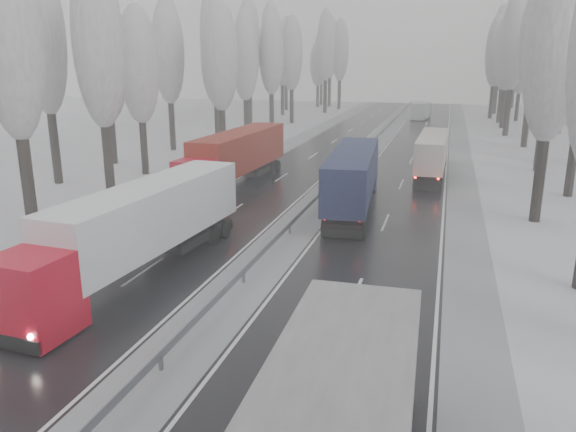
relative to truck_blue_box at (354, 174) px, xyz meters
The scene contains 50 objects.
carriageway_right 4.74m from the truck_blue_box, 50.28° to the left, with size 7.50×200.00×0.03m, color black.
carriageway_left 8.86m from the truck_blue_box, 158.55° to the left, with size 7.50×200.00×0.03m, color black.
median_slush 4.78m from the truck_blue_box, 130.61° to the left, with size 3.00×200.00×0.04m, color #979A9E.
shoulder_right 8.52m from the truck_blue_box, 22.43° to the left, with size 2.40×200.00×0.04m, color #979A9E.
shoulder_left 13.47m from the truck_blue_box, 166.41° to the left, with size 2.40×200.00×0.04m, color #979A9E.
median_guardrail 4.50m from the truck_blue_box, 130.73° to the left, with size 0.12×200.00×0.76m.
tree_18 14.41m from the truck_blue_box, ahead, with size 3.60×3.60×16.58m.
tree_22 24.82m from the truck_blue_box, 52.50° to the left, with size 3.60×3.60×15.86m.
tree_24 30.47m from the truck_blue_box, 57.74° to the left, with size 3.60×3.60×20.49m.
tree_26 38.68m from the truck_blue_box, 66.57° to the left, with size 3.60×3.60×18.78m.
tree_28 48.17m from the truck_blue_box, 73.12° to the left, with size 3.60×3.60×19.62m.
tree_29 54.17m from the truck_blue_box, 66.78° to the left, with size 3.60×3.60×18.11m.
tree_30 57.26m from the truck_blue_box, 75.77° to the left, with size 3.60×3.60×17.86m.
tree_31 62.78m from the truck_blue_box, 71.38° to the left, with size 3.60×3.60×18.58m.
tree_32 64.46m from the truck_blue_box, 77.37° to the left, with size 3.60×3.60×17.33m.
tree_33 68.82m from the truck_blue_box, 75.54° to the left, with size 3.60×3.60×14.33m.
tree_34 71.20m from the truck_blue_box, 79.34° to the left, with size 3.60×3.60×17.63m.
tree_35 77.29m from the truck_blue_box, 73.12° to the left, with size 3.60×3.60×18.25m.
tree_36 81.25m from the truck_blue_box, 79.72° to the left, with size 3.60×3.60×20.23m.
tree_37 86.34m from the truck_blue_box, 75.62° to the left, with size 3.60×3.60×16.37m.
tree_38 91.71m from the truck_blue_box, 79.86° to the left, with size 3.60×3.60×17.97m.
tree_39 96.05m from the truck_blue_box, 78.62° to the left, with size 3.60×3.60×16.19m.
tree_56 22.62m from the truck_blue_box, 147.24° to the right, with size 3.60×3.60×18.12m.
tree_58 19.90m from the truck_blue_box, behind, with size 3.60×3.60×17.21m.
tree_59 27.19m from the truck_blue_box, behind, with size 3.60×3.60×18.41m.
tree_60 22.82m from the truck_blue_box, 160.30° to the left, with size 3.60×3.60×14.84m.
tree_61 29.26m from the truck_blue_box, 156.64° to the left, with size 3.60×3.60×13.95m.
tree_62 24.93m from the truck_blue_box, 134.61° to the left, with size 3.60×3.60×16.04m.
tree_63 33.25m from the truck_blue_box, 139.63° to the left, with size 3.60×3.60×16.88m.
tree_64 34.07m from the truck_blue_box, 129.02° to the left, with size 3.60×3.60×15.42m.
tree_65 38.82m from the truck_blue_box, 127.30° to the left, with size 3.60×3.60×19.48m.
tree_66 41.77m from the truck_blue_box, 120.42° to the left, with size 3.60×3.60×15.23m.
tree_67 46.08m from the truck_blue_box, 119.38° to the left, with size 3.60×3.60×17.09m.
tree_68 47.13m from the truck_blue_box, 114.51° to the left, with size 3.60×3.60×16.65m.
tree_69 53.07m from the truck_blue_box, 117.52° to the left, with size 3.60×3.60×19.35m.
tree_70 56.29m from the truck_blue_box, 109.96° to the left, with size 3.60×3.60×17.09m.
tree_71 61.94m from the truck_blue_box, 112.87° to the left, with size 3.60×3.60×19.61m.
tree_72 65.72m from the truck_blue_box, 109.31° to the left, with size 3.60×3.60×15.11m.
tree_73 70.59m from the truck_blue_box, 110.45° to the left, with size 3.60×3.60×17.22m.
tree_74 75.27m from the truck_blue_box, 103.76° to the left, with size 3.60×3.60×19.68m.
tree_75 81.58m from the truck_blue_box, 109.36° to the left, with size 3.60×3.60×18.60m.
tree_76 84.05m from the truck_blue_box, 101.54° to the left, with size 3.60×3.60×18.55m.
tree_77 88.94m from the truck_blue_box, 104.58° to the left, with size 3.60×3.60×14.32m.
tree_78 91.26m from the truck_blue_box, 102.88° to the left, with size 3.60×3.60×19.55m.
tree_79 95.62m from the truck_blue_box, 103.97° to the left, with size 3.60×3.60×17.07m.
truck_blue_box is the anchor object (origin of this frame).
truck_cream_box 14.74m from the truck_blue_box, 70.74° to the left, with size 2.59×14.69×3.76m.
box_truck_distant 64.36m from the truck_blue_box, 88.88° to the left, with size 3.31×8.08×2.93m.
truck_red_white 17.17m from the truck_blue_box, 116.73° to the right, with size 3.81×16.88×4.30m.
truck_red_red 11.19m from the truck_blue_box, 157.96° to the left, with size 3.41×17.42×4.44m.
Camera 1 is at (8.69, -10.98, 10.10)m, focal length 35.00 mm.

